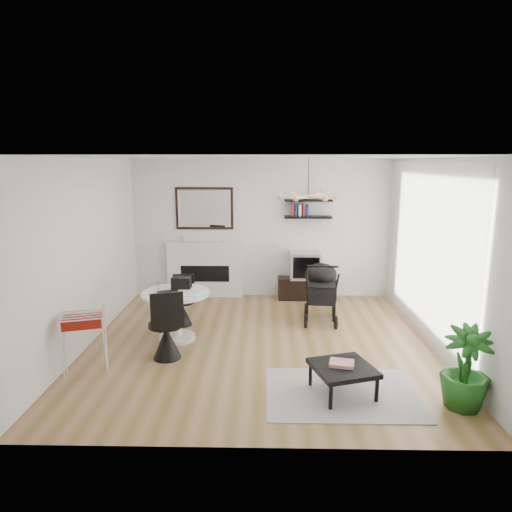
{
  "coord_description": "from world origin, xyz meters",
  "views": [
    {
      "loc": [
        0.08,
        -6.33,
        2.65
      ],
      "look_at": [
        -0.06,
        0.4,
        1.24
      ],
      "focal_mm": 32.0,
      "sensor_mm": 36.0,
      "label": 1
    }
  ],
  "objects_px": {
    "dining_table": "(176,308)",
    "coffee_table": "(343,369)",
    "potted_plant": "(466,368)",
    "fireplace": "(205,263)",
    "crt_tv": "(305,265)",
    "stroller": "(321,294)",
    "drying_rack": "(84,342)",
    "tv_console": "(307,288)"
  },
  "relations": [
    {
      "from": "crt_tv",
      "to": "stroller",
      "type": "xyz_separation_m",
      "value": [
        0.16,
        -1.24,
        -0.21
      ]
    },
    {
      "from": "stroller",
      "to": "potted_plant",
      "type": "height_order",
      "value": "stroller"
    },
    {
      "from": "tv_console",
      "to": "crt_tv",
      "type": "relative_size",
      "value": 1.9
    },
    {
      "from": "dining_table",
      "to": "coffee_table",
      "type": "relative_size",
      "value": 1.24
    },
    {
      "from": "dining_table",
      "to": "coffee_table",
      "type": "xyz_separation_m",
      "value": [
        2.23,
        -1.62,
        -0.18
      ]
    },
    {
      "from": "drying_rack",
      "to": "coffee_table",
      "type": "xyz_separation_m",
      "value": [
        3.16,
        -0.45,
        -0.11
      ]
    },
    {
      "from": "dining_table",
      "to": "stroller",
      "type": "xyz_separation_m",
      "value": [
        2.27,
        0.89,
        -0.03
      ]
    },
    {
      "from": "tv_console",
      "to": "stroller",
      "type": "xyz_separation_m",
      "value": [
        0.12,
        -1.24,
        0.25
      ]
    },
    {
      "from": "fireplace",
      "to": "drying_rack",
      "type": "xyz_separation_m",
      "value": [
        -1.08,
        -3.43,
        -0.27
      ]
    },
    {
      "from": "tv_console",
      "to": "stroller",
      "type": "distance_m",
      "value": 1.27
    },
    {
      "from": "crt_tv",
      "to": "stroller",
      "type": "distance_m",
      "value": 1.27
    },
    {
      "from": "drying_rack",
      "to": "potted_plant",
      "type": "height_order",
      "value": "potted_plant"
    },
    {
      "from": "dining_table",
      "to": "stroller",
      "type": "relative_size",
      "value": 0.94
    },
    {
      "from": "drying_rack",
      "to": "coffee_table",
      "type": "height_order",
      "value": "drying_rack"
    },
    {
      "from": "fireplace",
      "to": "tv_console",
      "type": "relative_size",
      "value": 1.93
    },
    {
      "from": "stroller",
      "to": "coffee_table",
      "type": "distance_m",
      "value": 2.52
    },
    {
      "from": "crt_tv",
      "to": "drying_rack",
      "type": "xyz_separation_m",
      "value": [
        -3.04,
        -3.3,
        -0.26
      ]
    },
    {
      "from": "drying_rack",
      "to": "coffee_table",
      "type": "relative_size",
      "value": 0.97
    },
    {
      "from": "coffee_table",
      "to": "potted_plant",
      "type": "height_order",
      "value": "potted_plant"
    },
    {
      "from": "coffee_table",
      "to": "potted_plant",
      "type": "bearing_deg",
      "value": -11.94
    },
    {
      "from": "crt_tv",
      "to": "stroller",
      "type": "relative_size",
      "value": 0.55
    },
    {
      "from": "tv_console",
      "to": "crt_tv",
      "type": "xyz_separation_m",
      "value": [
        -0.04,
        -0.0,
        0.47
      ]
    },
    {
      "from": "dining_table",
      "to": "stroller",
      "type": "height_order",
      "value": "stroller"
    },
    {
      "from": "fireplace",
      "to": "coffee_table",
      "type": "bearing_deg",
      "value": -61.8
    },
    {
      "from": "stroller",
      "to": "crt_tv",
      "type": "bearing_deg",
      "value": 102.87
    },
    {
      "from": "dining_table",
      "to": "drying_rack",
      "type": "distance_m",
      "value": 1.5
    },
    {
      "from": "stroller",
      "to": "tv_console",
      "type": "bearing_deg",
      "value": 100.96
    },
    {
      "from": "tv_console",
      "to": "drying_rack",
      "type": "distance_m",
      "value": 4.52
    },
    {
      "from": "dining_table",
      "to": "drying_rack",
      "type": "xyz_separation_m",
      "value": [
        -0.93,
        -1.17,
        -0.07
      ]
    },
    {
      "from": "tv_console",
      "to": "coffee_table",
      "type": "distance_m",
      "value": 3.76
    },
    {
      "from": "crt_tv",
      "to": "drying_rack",
      "type": "height_order",
      "value": "crt_tv"
    },
    {
      "from": "stroller",
      "to": "potted_plant",
      "type": "relative_size",
      "value": 1.17
    },
    {
      "from": "fireplace",
      "to": "stroller",
      "type": "bearing_deg",
      "value": -32.82
    },
    {
      "from": "dining_table",
      "to": "coffee_table",
      "type": "height_order",
      "value": "dining_table"
    },
    {
      "from": "stroller",
      "to": "coffee_table",
      "type": "bearing_deg",
      "value": -85.63
    },
    {
      "from": "fireplace",
      "to": "coffee_table",
      "type": "height_order",
      "value": "fireplace"
    },
    {
      "from": "fireplace",
      "to": "potted_plant",
      "type": "bearing_deg",
      "value": -51.1
    },
    {
      "from": "fireplace",
      "to": "dining_table",
      "type": "distance_m",
      "value": 2.27
    },
    {
      "from": "tv_console",
      "to": "crt_tv",
      "type": "bearing_deg",
      "value": -175.47
    },
    {
      "from": "fireplace",
      "to": "crt_tv",
      "type": "relative_size",
      "value": 3.67
    },
    {
      "from": "coffee_table",
      "to": "drying_rack",
      "type": "bearing_deg",
      "value": 171.91
    },
    {
      "from": "fireplace",
      "to": "dining_table",
      "type": "relative_size",
      "value": 2.13
    }
  ]
}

